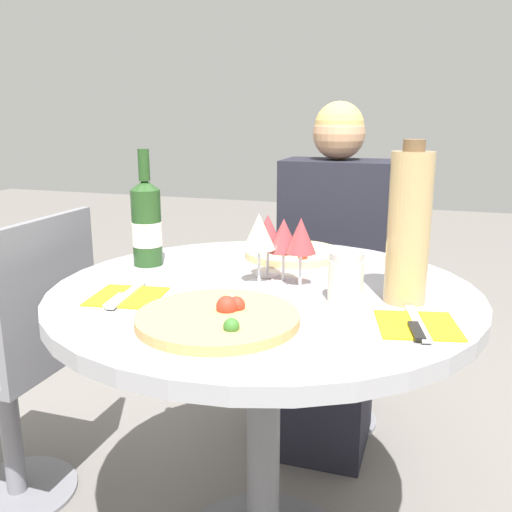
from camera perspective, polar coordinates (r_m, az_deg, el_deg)
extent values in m
cylinder|color=slate|center=(1.50, 0.74, -17.41)|extent=(0.08, 0.08, 0.70)
cylinder|color=#9E9EA3|center=(1.34, 0.79, -3.91)|extent=(1.00, 1.00, 0.04)
cylinder|color=slate|center=(2.32, 7.32, -15.74)|extent=(0.36, 0.36, 0.01)
cylinder|color=slate|center=(2.22, 7.50, -10.84)|extent=(0.06, 0.06, 0.45)
cube|color=slate|center=(2.13, 7.71, -4.99)|extent=(0.40, 0.40, 0.03)
cube|color=slate|center=(2.25, 8.77, 1.79)|extent=(0.40, 0.02, 0.41)
cube|color=black|center=(2.06, 6.61, -12.38)|extent=(0.32, 0.34, 0.48)
cube|color=black|center=(2.06, 7.96, 2.26)|extent=(0.38, 0.22, 0.52)
sphere|color=tan|center=(2.02, 8.31, 12.04)|extent=(0.18, 0.18, 0.18)
sphere|color=tan|center=(2.01, 8.33, 12.68)|extent=(0.17, 0.17, 0.17)
cylinder|color=slate|center=(2.07, -22.70, -20.86)|extent=(0.36, 0.36, 0.01)
cylinder|color=slate|center=(1.96, -23.33, -15.58)|extent=(0.06, 0.06, 0.45)
cube|color=slate|center=(1.86, -24.06, -9.11)|extent=(0.40, 0.40, 0.03)
cube|color=slate|center=(1.67, -19.99, -3.32)|extent=(0.02, 0.40, 0.41)
cylinder|color=tan|center=(1.12, -3.86, -6.26)|extent=(0.32, 0.32, 0.02)
sphere|color=#B22D1E|center=(1.13, -2.94, -5.04)|extent=(0.04, 0.04, 0.04)
sphere|color=#336B28|center=(1.03, -2.48, -7.03)|extent=(0.03, 0.03, 0.03)
sphere|color=beige|center=(1.16, -2.61, -4.68)|extent=(0.03, 0.03, 0.03)
sphere|color=#B22D1E|center=(1.14, -1.99, -4.93)|extent=(0.04, 0.04, 0.04)
cylinder|color=#E5C17F|center=(1.62, 3.67, 0.27)|extent=(0.27, 0.27, 0.02)
sphere|color=#336B28|center=(1.59, 2.01, 0.58)|extent=(0.03, 0.03, 0.03)
sphere|color=#336B28|center=(1.70, 4.57, 1.44)|extent=(0.03, 0.03, 0.03)
sphere|color=#B22D1E|center=(1.66, 3.78, 1.24)|extent=(0.04, 0.04, 0.04)
sphere|color=#B22D1E|center=(1.52, 4.70, -0.06)|extent=(0.03, 0.03, 0.03)
sphere|color=#336B28|center=(1.71, 2.91, 1.60)|extent=(0.03, 0.03, 0.03)
cylinder|color=#23471E|center=(1.54, -10.86, 2.80)|extent=(0.08, 0.08, 0.20)
cone|color=#23471E|center=(1.53, -11.06, 7.03)|extent=(0.08, 0.08, 0.03)
cylinder|color=#23471E|center=(1.52, -11.16, 8.94)|extent=(0.03, 0.03, 0.08)
cylinder|color=silver|center=(1.55, -10.84, 2.21)|extent=(0.08, 0.08, 0.06)
cylinder|color=tan|center=(1.25, 15.03, 2.67)|extent=(0.09, 0.09, 0.32)
cylinder|color=brown|center=(1.23, 15.55, 10.62)|extent=(0.04, 0.04, 0.02)
cylinder|color=silver|center=(1.25, 8.95, -2.44)|extent=(0.08, 0.08, 0.09)
cylinder|color=#B2B2B7|center=(1.23, 9.05, -0.01)|extent=(0.07, 0.07, 0.02)
cylinder|color=silver|center=(1.39, 2.73, -2.49)|extent=(0.06, 0.06, 0.00)
cylinder|color=silver|center=(1.38, 2.75, -1.01)|extent=(0.01, 0.01, 0.07)
cone|color=#9E383D|center=(1.36, 2.79, 2.07)|extent=(0.08, 0.08, 0.08)
cylinder|color=silver|center=(1.37, 0.30, -2.70)|extent=(0.06, 0.06, 0.00)
cylinder|color=silver|center=(1.36, 0.30, -0.98)|extent=(0.01, 0.01, 0.08)
cone|color=beige|center=(1.34, 0.31, 2.49)|extent=(0.08, 0.08, 0.08)
cylinder|color=silver|center=(1.43, 1.16, -1.92)|extent=(0.06, 0.06, 0.00)
cylinder|color=silver|center=(1.42, 1.17, -0.47)|extent=(0.01, 0.01, 0.07)
cone|color=#9E383D|center=(1.41, 1.19, 2.55)|extent=(0.08, 0.08, 0.08)
cylinder|color=silver|center=(1.34, 4.41, -3.08)|extent=(0.06, 0.06, 0.00)
cylinder|color=silver|center=(1.33, 4.44, -1.37)|extent=(0.01, 0.01, 0.08)
cone|color=#9E383D|center=(1.31, 4.51, 2.06)|extent=(0.07, 0.07, 0.08)
cube|color=gold|center=(1.30, -12.76, -3.96)|extent=(0.17, 0.17, 0.00)
cube|color=silver|center=(1.30, -12.77, -3.77)|extent=(0.05, 0.19, 0.00)
cube|color=silver|center=(1.26, -13.88, -4.28)|extent=(0.03, 0.09, 0.00)
cube|color=gold|center=(1.15, 15.86, -6.67)|extent=(0.18, 0.18, 0.00)
cube|color=silver|center=(1.15, 15.87, -6.46)|extent=(0.06, 0.19, 0.00)
cube|color=black|center=(1.10, 15.77, -7.18)|extent=(0.04, 0.09, 0.00)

